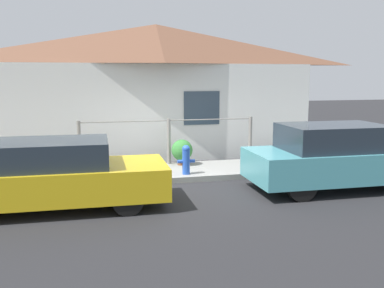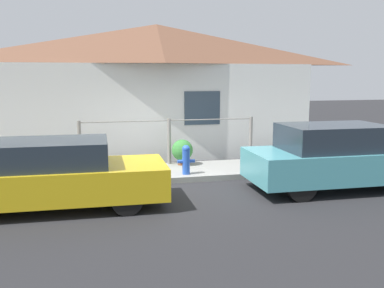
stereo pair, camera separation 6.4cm
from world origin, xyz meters
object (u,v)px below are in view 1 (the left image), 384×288
at_px(fire_hydrant, 186,159).
at_px(potted_plant_near_hydrant, 182,151).
at_px(car_left, 54,175).
at_px(car_right, 337,157).

relative_size(fire_hydrant, potted_plant_near_hydrant, 1.04).
height_order(car_left, fire_hydrant, car_left).
height_order(car_left, car_right, car_right).
bearing_deg(fire_hydrant, car_left, -151.37).
bearing_deg(potted_plant_near_hydrant, car_right, -42.76).
relative_size(car_left, potted_plant_near_hydrant, 6.15).
bearing_deg(fire_hydrant, car_right, -27.65).
bearing_deg(car_left, potted_plant_near_hydrant, 42.58).
distance_m(car_left, fire_hydrant, 3.44).
bearing_deg(car_left, car_right, 1.34).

